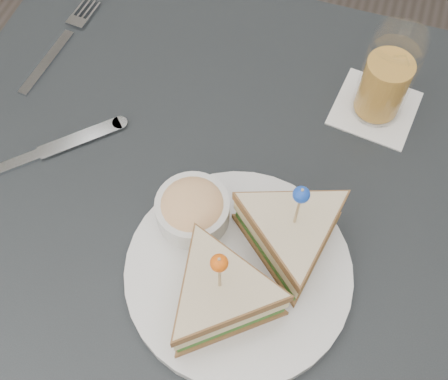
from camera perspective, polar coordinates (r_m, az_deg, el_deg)
ground_plane at (r=1.40m, az=-0.54°, el=-16.24°), size 3.50×3.50×0.00m
table at (r=0.76m, az=-0.96°, el=-5.03°), size 0.80×0.80×0.75m
plate_meal at (r=0.62m, az=2.22°, el=-7.14°), size 0.30×0.30×0.15m
cutlery_fork at (r=0.88m, az=-16.03°, el=14.41°), size 0.04×0.20×0.01m
cutlery_knife at (r=0.77m, az=-17.63°, el=3.76°), size 0.16×0.16×0.01m
drink_set at (r=0.76m, az=16.11°, el=10.69°), size 0.12×0.12×0.14m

